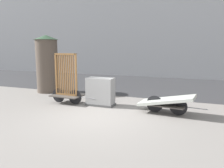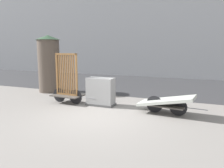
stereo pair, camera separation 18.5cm
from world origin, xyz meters
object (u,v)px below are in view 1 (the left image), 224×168
object	(u,v)px
bike_cart_with_bedframe	(66,86)
bike_cart_with_mattress	(166,102)
utility_cabinet	(100,93)
advertising_column	(47,63)

from	to	relation	value
bike_cart_with_bedframe	bike_cart_with_mattress	distance (m)	4.08
utility_cabinet	advertising_column	bearing A→B (deg)	157.39
bike_cart_with_bedframe	advertising_column	distance (m)	3.01
bike_cart_with_bedframe	utility_cabinet	size ratio (longest dim) A/B	1.81
utility_cabinet	advertising_column	distance (m)	4.19
bike_cart_with_bedframe	utility_cabinet	distance (m)	1.48
bike_cart_with_mattress	advertising_column	size ratio (longest dim) A/B	0.78
advertising_column	bike_cart_with_bedframe	bearing A→B (deg)	-37.43
advertising_column	utility_cabinet	bearing A→B (deg)	-22.61
bike_cart_with_mattress	advertising_column	distance (m)	6.70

